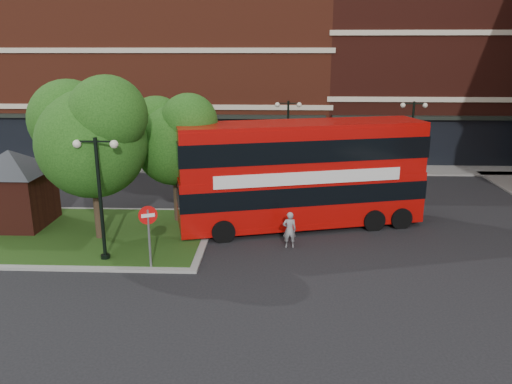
{
  "coord_description": "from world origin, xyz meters",
  "views": [
    {
      "loc": [
        1.24,
        -17.92,
        8.12
      ],
      "look_at": [
        0.37,
        3.57,
        2.0
      ],
      "focal_mm": 35.0,
      "sensor_mm": 36.0,
      "label": 1
    }
  ],
  "objects_px": {
    "bus": "(301,168)",
    "woman": "(289,230)",
    "car_white": "(321,161)",
    "car_silver": "(260,167)"
  },
  "relations": [
    {
      "from": "bus",
      "to": "car_silver",
      "type": "bearing_deg",
      "value": 88.36
    },
    {
      "from": "woman",
      "to": "car_silver",
      "type": "bearing_deg",
      "value": -86.92
    },
    {
      "from": "bus",
      "to": "car_silver",
      "type": "height_order",
      "value": "bus"
    },
    {
      "from": "woman",
      "to": "car_silver",
      "type": "relative_size",
      "value": 0.43
    },
    {
      "from": "woman",
      "to": "car_silver",
      "type": "xyz_separation_m",
      "value": [
        -1.63,
        12.5,
        -0.17
      ]
    },
    {
      "from": "bus",
      "to": "woman",
      "type": "distance_m",
      "value": 3.48
    },
    {
      "from": "bus",
      "to": "car_white",
      "type": "relative_size",
      "value": 2.64
    },
    {
      "from": "bus",
      "to": "woman",
      "type": "relative_size",
      "value": 7.38
    },
    {
      "from": "car_white",
      "to": "woman",
      "type": "bearing_deg",
      "value": 172.94
    },
    {
      "from": "bus",
      "to": "woman",
      "type": "height_order",
      "value": "bus"
    }
  ]
}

